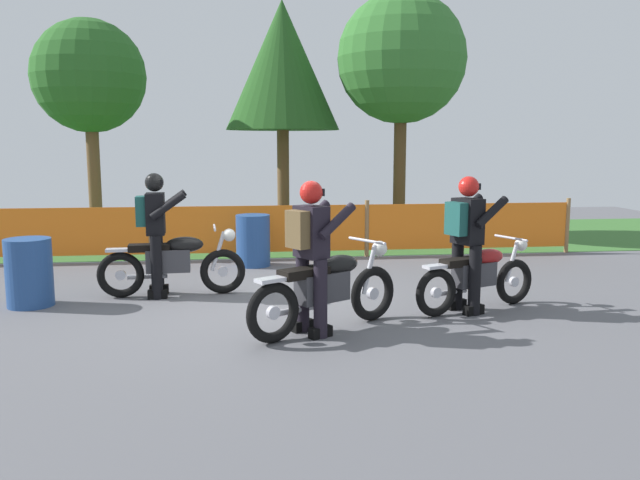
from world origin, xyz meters
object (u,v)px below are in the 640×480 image
object	(u,v)px
motorcycle_third	(327,289)
oil_drum	(29,272)
motorcycle_trailing	(478,276)
spare_drum	(253,240)
rider_lead	(155,228)
rider_trailing	(467,236)
rider_third	(311,249)
motorcycle_lead	(173,263)

from	to	relation	value
motorcycle_third	oil_drum	distance (m)	3.98
motorcycle_trailing	oil_drum	distance (m)	5.73
motorcycle_trailing	spare_drum	size ratio (longest dim) A/B	2.03
rider_lead	motorcycle_third	bearing A→B (deg)	-45.99
motorcycle_trailing	rider_lead	world-z (taller)	rider_lead
rider_trailing	rider_lead	bearing A→B (deg)	139.02
motorcycle_third	rider_lead	xyz separation A→B (m)	(-2.10, 1.92, 0.48)
rider_third	oil_drum	bearing A→B (deg)	122.62
motorcycle_lead	rider_trailing	world-z (taller)	rider_trailing
motorcycle_trailing	rider_trailing	bearing A→B (deg)	-179.49
motorcycle_third	rider_lead	bearing A→B (deg)	105.98
motorcycle_lead	oil_drum	xyz separation A→B (m)	(-1.78, -0.38, -0.02)
motorcycle_trailing	motorcycle_third	size ratio (longest dim) A/B	0.98
rider_trailing	oil_drum	distance (m)	5.58
oil_drum	spare_drum	bearing A→B (deg)	40.22
motorcycle_third	spare_drum	xyz separation A→B (m)	(-0.76, 4.01, -0.04)
motorcycle_trailing	rider_trailing	size ratio (longest dim) A/B	1.06
rider_third	motorcycle_third	bearing A→B (deg)	0.51
rider_lead	motorcycle_trailing	bearing A→B (deg)	-20.29
rider_third	oil_drum	world-z (taller)	rider_third
oil_drum	rider_third	bearing A→B (deg)	-25.77
motorcycle_lead	rider_lead	bearing A→B (deg)	-179.49
spare_drum	motorcycle_lead	bearing A→B (deg)	-118.50
motorcycle_trailing	spare_drum	distance (m)	4.32
motorcycle_lead	rider_lead	size ratio (longest dim) A/B	1.19
motorcycle_trailing	rider_lead	bearing A→B (deg)	140.84
motorcycle_trailing	oil_drum	size ratio (longest dim) A/B	2.03
rider_lead	oil_drum	bearing A→B (deg)	-170.45
motorcycle_lead	spare_drum	xyz separation A→B (m)	(1.13, 2.08, -0.02)
oil_drum	motorcycle_lead	bearing A→B (deg)	12.05
motorcycle_third	rider_third	size ratio (longest dim) A/B	1.08
motorcycle_trailing	rider_third	xyz separation A→B (m)	(-2.19, -0.81, 0.52)
rider_third	rider_trailing	bearing A→B (deg)	-11.61
motorcycle_lead	motorcycle_third	distance (m)	2.70
motorcycle_trailing	motorcycle_third	world-z (taller)	motorcycle_third
motorcycle_lead	oil_drum	bearing A→B (deg)	-171.53
rider_lead	rider_trailing	world-z (taller)	same
rider_trailing	oil_drum	world-z (taller)	rider_trailing
rider_trailing	spare_drum	world-z (taller)	rider_trailing
motorcycle_trailing	rider_lead	size ratio (longest dim) A/B	1.06
rider_lead	rider_third	bearing A→B (deg)	-50.45
motorcycle_lead	motorcycle_trailing	size ratio (longest dim) A/B	1.13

